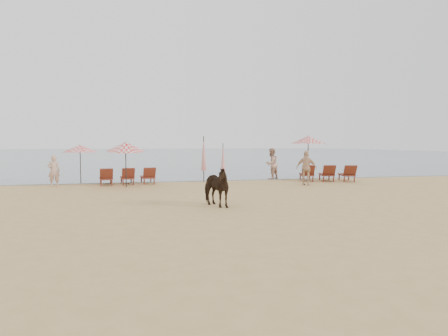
% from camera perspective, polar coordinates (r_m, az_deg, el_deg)
% --- Properties ---
extents(ground, '(120.00, 120.00, 0.00)m').
position_cam_1_polar(ground, '(12.32, 5.17, -6.60)').
color(ground, tan).
rests_on(ground, ground).
extents(sea, '(160.00, 140.00, 0.06)m').
position_cam_1_polar(sea, '(91.64, -10.41, 2.31)').
color(sea, '#51606B').
rests_on(sea, ground).
extents(lounger_cluster_left, '(3.03, 2.00, 0.63)m').
position_cam_1_polar(lounger_cluster_left, '(20.85, -14.49, -1.25)').
color(lounger_cluster_left, maroon).
rests_on(lounger_cluster_left, ground).
extents(lounger_cluster_right, '(3.42, 2.61, 0.67)m').
position_cam_1_polar(lounger_cluster_right, '(22.70, 15.46, -0.81)').
color(lounger_cluster_right, maroon).
rests_on(lounger_cluster_right, ground).
extents(umbrella_open_left_a, '(1.89, 1.89, 2.15)m').
position_cam_1_polar(umbrella_open_left_a, '(22.12, -21.09, 2.79)').
color(umbrella_open_left_a, black).
rests_on(umbrella_open_left_a, ground).
extents(umbrella_open_left_b, '(1.86, 1.90, 2.37)m').
position_cam_1_polar(umbrella_open_left_b, '(19.42, -14.76, 3.17)').
color(umbrella_open_left_b, black).
rests_on(umbrella_open_left_b, ground).
extents(umbrella_open_right, '(2.23, 2.23, 2.72)m').
position_cam_1_polar(umbrella_open_right, '(24.66, 12.71, 4.22)').
color(umbrella_open_right, black).
rests_on(umbrella_open_right, ground).
extents(umbrella_closed_left, '(0.32, 0.32, 2.63)m').
position_cam_1_polar(umbrella_closed_left, '(21.65, -3.12, 2.18)').
color(umbrella_closed_left, black).
rests_on(umbrella_closed_left, ground).
extents(umbrella_closed_right, '(0.27, 0.27, 2.22)m').
position_cam_1_polar(umbrella_closed_right, '(21.12, -0.15, 1.46)').
color(umbrella_closed_right, black).
rests_on(umbrella_closed_right, ground).
extents(cow, '(1.34, 1.82, 1.40)m').
position_cam_1_polar(cow, '(13.14, -1.50, -2.85)').
color(cow, black).
rests_on(cow, ground).
extents(beachgoer_left, '(0.64, 0.48, 1.61)m').
position_cam_1_polar(beachgoer_left, '(21.17, -24.51, -0.40)').
color(beachgoer_left, tan).
rests_on(beachgoer_left, ground).
extents(beachgoer_right_a, '(1.18, 1.11, 1.93)m').
position_cam_1_polar(beachgoer_right_a, '(23.25, 7.25, 0.64)').
color(beachgoer_right_a, tan).
rests_on(beachgoer_right_a, ground).
extents(beachgoer_right_b, '(1.14, 0.99, 1.84)m').
position_cam_1_polar(beachgoer_right_b, '(20.23, 12.46, 0.00)').
color(beachgoer_right_b, '#D4A984').
rests_on(beachgoer_right_b, ground).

